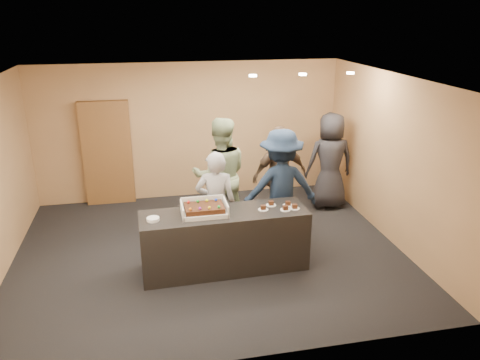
{
  "coord_description": "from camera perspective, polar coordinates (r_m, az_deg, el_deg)",
  "views": [
    {
      "loc": [
        -0.87,
        -6.57,
        3.61
      ],
      "look_at": [
        0.5,
        0.0,
        1.17
      ],
      "focal_mm": 35.0,
      "sensor_mm": 36.0,
      "label": 1
    }
  ],
  "objects": [
    {
      "name": "room",
      "position": [
        7.0,
        -3.98,
        1.09
      ],
      "size": [
        6.04,
        6.0,
        2.7
      ],
      "color": "black",
      "rests_on": "ground"
    },
    {
      "name": "serving_counter",
      "position": [
        6.87,
        -1.9,
        -7.4
      ],
      "size": [
        2.42,
        0.76,
        0.9
      ],
      "primitive_type": "cube",
      "rotation": [
        0.0,
        0.0,
        0.02
      ],
      "color": "black",
      "rests_on": "floor"
    },
    {
      "name": "storage_cabinet",
      "position": [
        9.38,
        -15.86,
        3.14
      ],
      "size": [
        0.92,
        0.15,
        2.03
      ],
      "primitive_type": "cube",
      "color": "brown",
      "rests_on": "floor"
    },
    {
      "name": "cake_box",
      "position": [
        6.64,
        -4.4,
        -3.73
      ],
      "size": [
        0.64,
        0.44,
        0.19
      ],
      "color": "white",
      "rests_on": "serving_counter"
    },
    {
      "name": "sheet_cake",
      "position": [
        6.6,
        -4.39,
        -3.4
      ],
      "size": [
        0.55,
        0.38,
        0.11
      ],
      "color": "black",
      "rests_on": "cake_box"
    },
    {
      "name": "plate_stack",
      "position": [
        6.53,
        -10.56,
        -4.71
      ],
      "size": [
        0.17,
        0.17,
        0.04
      ],
      "primitive_type": "cylinder",
      "color": "white",
      "rests_on": "serving_counter"
    },
    {
      "name": "slice_a",
      "position": [
        6.76,
        2.85,
        -3.46
      ],
      "size": [
        0.15,
        0.15,
        0.07
      ],
      "color": "white",
      "rests_on": "serving_counter"
    },
    {
      "name": "slice_b",
      "position": [
        6.92,
        3.81,
        -2.92
      ],
      "size": [
        0.15,
        0.15,
        0.07
      ],
      "color": "white",
      "rests_on": "serving_counter"
    },
    {
      "name": "slice_c",
      "position": [
        6.77,
        5.55,
        -3.48
      ],
      "size": [
        0.15,
        0.15,
        0.07
      ],
      "color": "white",
      "rests_on": "serving_counter"
    },
    {
      "name": "slice_d",
      "position": [
        6.93,
        5.86,
        -2.93
      ],
      "size": [
        0.15,
        0.15,
        0.07
      ],
      "color": "white",
      "rests_on": "serving_counter"
    },
    {
      "name": "slice_e",
      "position": [
        6.83,
        6.67,
        -3.31
      ],
      "size": [
        0.15,
        0.15,
        0.07
      ],
      "color": "white",
      "rests_on": "serving_counter"
    },
    {
      "name": "person_server_grey",
      "position": [
        7.1,
        -2.96,
        -3.01
      ],
      "size": [
        0.67,
        0.5,
        1.68
      ],
      "primitive_type": "imported",
      "rotation": [
        0.0,
        0.0,
        2.98
      ],
      "color": "#9B9BA0",
      "rests_on": "floor"
    },
    {
      "name": "person_sage_man",
      "position": [
        7.89,
        -2.39,
        0.56
      ],
      "size": [
        1.02,
        0.82,
        1.98
      ],
      "primitive_type": "imported",
      "rotation": [
        0.0,
        0.0,
        3.07
      ],
      "color": "gray",
      "rests_on": "floor"
    },
    {
      "name": "person_navy_man",
      "position": [
        7.5,
        4.97,
        -0.9
      ],
      "size": [
        1.24,
        0.73,
        1.9
      ],
      "primitive_type": "imported",
      "rotation": [
        0.0,
        0.0,
        3.12
      ],
      "color": "#162339",
      "rests_on": "floor"
    },
    {
      "name": "person_brown_extra",
      "position": [
        8.25,
        4.86,
        0.6
      ],
      "size": [
        1.1,
        0.64,
        1.76
      ],
      "primitive_type": "imported",
      "rotation": [
        0.0,
        0.0,
        3.35
      ],
      "color": "brown",
      "rests_on": "floor"
    },
    {
      "name": "person_dark_suit",
      "position": [
        9.02,
        10.91,
        2.29
      ],
      "size": [
        0.92,
        0.61,
        1.85
      ],
      "primitive_type": "imported",
      "rotation": [
        0.0,
        0.0,
        3.12
      ],
      "color": "#232227",
      "rests_on": "floor"
    },
    {
      "name": "ceiling_spotlights",
      "position": [
        7.55,
        7.65,
        12.65
      ],
      "size": [
        1.72,
        0.12,
        0.03
      ],
      "color": "#FFEAC6",
      "rests_on": "ceiling"
    }
  ]
}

